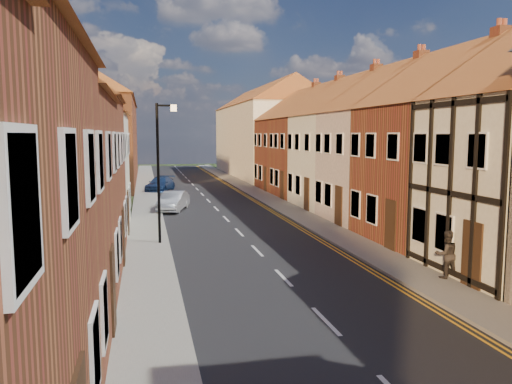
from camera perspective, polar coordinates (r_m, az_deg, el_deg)
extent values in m
cube|color=black|center=(32.37, -4.56, -1.93)|extent=(7.00, 90.00, 0.02)
cube|color=#9F9C91|center=(32.06, -12.37, -2.06)|extent=(1.80, 90.00, 0.12)
cube|color=#9F9C91|center=(33.26, 2.97, -1.61)|extent=(1.80, 90.00, 0.12)
cube|color=brown|center=(24.19, 22.13, 1.84)|extent=(8.00, 5.80, 6.00)
cube|color=brown|center=(22.53, 26.15, 14.61)|extent=(0.60, 0.60, 1.60)
cube|color=beige|center=(28.77, 16.00, 2.75)|extent=(8.00, 5.00, 6.00)
cube|color=brown|center=(27.28, 18.32, 13.43)|extent=(0.60, 0.60, 1.60)
cube|color=white|center=(33.61, 11.60, 3.39)|extent=(8.00, 5.80, 6.00)
cube|color=brown|center=(31.66, 13.56, 12.58)|extent=(0.60, 0.60, 1.60)
cube|color=brown|center=(38.59, 8.31, 3.86)|extent=(8.00, 5.00, 6.00)
cube|color=brown|center=(36.93, 9.52, 11.79)|extent=(0.60, 0.60, 1.60)
cube|color=brown|center=(43.67, 5.77, 4.20)|extent=(8.00, 5.80, 6.00)
cube|color=brown|center=(41.59, 6.88, 11.24)|extent=(0.60, 0.60, 1.60)
cube|color=brown|center=(20.41, -26.27, 0.98)|extent=(8.00, 5.50, 6.10)
cube|color=white|center=(26.08, -23.29, 1.87)|extent=(8.00, 6.10, 5.80)
cube|color=brown|center=(23.82, -24.97, 13.71)|extent=(0.60, 0.60, 1.60)
cube|color=white|center=(58.36, 1.02, 5.82)|extent=(8.00, 24.00, 8.00)
cube|color=brown|center=(51.93, -18.05, 5.40)|extent=(8.00, 24.00, 8.00)
cylinder|color=black|center=(21.78, -11.10, 2.04)|extent=(0.12, 0.12, 6.00)
cube|color=black|center=(21.76, -10.34, 9.70)|extent=(0.70, 0.08, 0.08)
cube|color=#FFD899|center=(21.77, -9.40, 9.45)|extent=(0.25, 0.15, 0.28)
imported|color=#B7BABF|center=(31.82, -9.42, -1.05)|extent=(2.37, 3.96, 1.23)
imported|color=navy|center=(43.10, -10.88, 0.89)|extent=(2.96, 4.49, 1.21)
imported|color=#292321|center=(17.56, 20.94, -6.66)|extent=(0.83, 0.67, 1.58)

